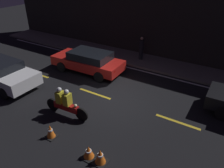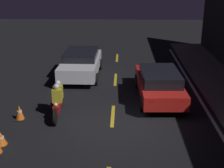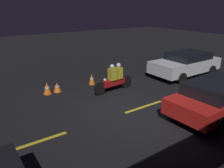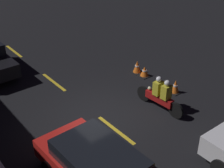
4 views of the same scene
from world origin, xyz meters
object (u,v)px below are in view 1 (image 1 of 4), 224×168
object	(u,v)px
taxi_red	(88,61)
pedestrian	(141,48)
sedan_white	(1,72)
traffic_cone_mid	(89,152)
motorcycle	(65,103)
traffic_cone_near	(50,131)
traffic_cone_far	(100,156)

from	to	relation	value
taxi_red	pedestrian	xyz separation A→B (m)	(2.08, 3.36, 0.21)
sedan_white	traffic_cone_mid	bearing A→B (deg)	-12.63
motorcycle	pedestrian	world-z (taller)	pedestrian
motorcycle	traffic_cone_mid	xyz separation A→B (m)	(2.41, -1.45, -0.41)
traffic_cone_near	motorcycle	bearing A→B (deg)	108.89
motorcycle	traffic_cone_mid	distance (m)	2.84
sedan_white	taxi_red	size ratio (longest dim) A/B	0.96
motorcycle	traffic_cone_far	distance (m)	3.26
taxi_red	traffic_cone_mid	distance (m)	7.14
traffic_cone_near	traffic_cone_far	world-z (taller)	same
traffic_cone_mid	traffic_cone_far	bearing A→B (deg)	1.68
sedan_white	pedestrian	world-z (taller)	pedestrian
traffic_cone_mid	pedestrian	world-z (taller)	pedestrian
traffic_cone_near	traffic_cone_far	size ratio (longest dim) A/B	1.00
traffic_cone_far	pedestrian	world-z (taller)	pedestrian
taxi_red	traffic_cone_far	bearing A→B (deg)	128.36
traffic_cone_near	pedestrian	distance (m)	9.04
motorcycle	traffic_cone_near	distance (m)	1.55
taxi_red	traffic_cone_near	world-z (taller)	taxi_red
motorcycle	traffic_cone_mid	size ratio (longest dim) A/B	4.43
traffic_cone_mid	pedestrian	xyz separation A→B (m)	(-2.23, 9.04, 0.71)
sedan_white	motorcycle	size ratio (longest dim) A/B	1.94
sedan_white	taxi_red	distance (m)	5.01
taxi_red	motorcycle	size ratio (longest dim) A/B	2.03
motorcycle	pedestrian	bearing A→B (deg)	85.02
traffic_cone_far	traffic_cone_mid	bearing A→B (deg)	-178.32
traffic_cone_mid	pedestrian	bearing A→B (deg)	103.89
traffic_cone_mid	taxi_red	bearing A→B (deg)	127.22
sedan_white	pedestrian	bearing A→B (deg)	55.16
traffic_cone_near	taxi_red	bearing A→B (deg)	112.93
traffic_cone_mid	traffic_cone_far	xyz separation A→B (m)	(0.50, 0.01, 0.05)
taxi_red	pedestrian	bearing A→B (deg)	-123.67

